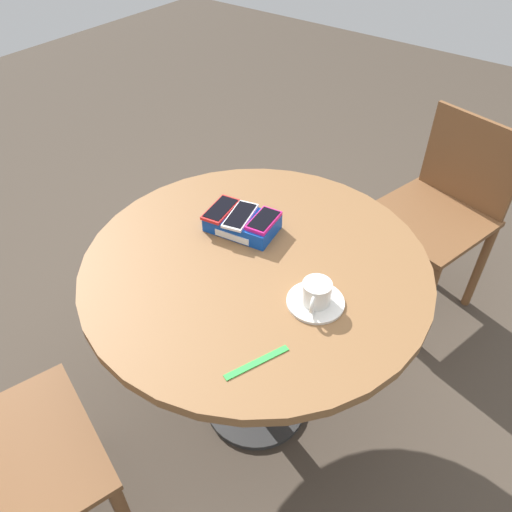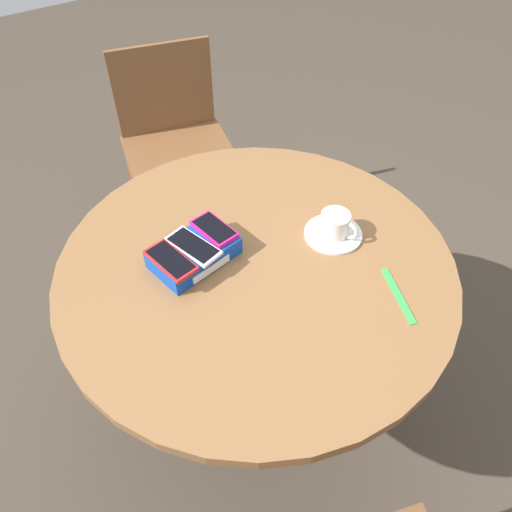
# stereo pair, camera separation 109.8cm
# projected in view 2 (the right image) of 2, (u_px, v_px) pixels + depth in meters

# --- Properties ---
(ground_plane) EXTENTS (8.00, 8.00, 0.00)m
(ground_plane) POSITION_uv_depth(u_px,v_px,m) (256.00, 402.00, 1.73)
(ground_plane) COLOR #42382D
(round_table) EXTENTS (0.97, 0.97, 0.72)m
(round_table) POSITION_uv_depth(u_px,v_px,m) (256.00, 289.00, 1.29)
(round_table) COLOR #2D2D2D
(round_table) RESTS_ON ground_plane
(phone_box) EXTENTS (0.22, 0.16, 0.05)m
(phone_box) POSITION_uv_depth(u_px,v_px,m) (194.00, 253.00, 1.20)
(phone_box) COLOR #0F42AD
(phone_box) RESTS_ON round_table
(phone_red) EXTENTS (0.08, 0.14, 0.01)m
(phone_red) POSITION_uv_depth(u_px,v_px,m) (170.00, 260.00, 1.15)
(phone_red) COLOR red
(phone_red) RESTS_ON phone_box
(phone_white) EXTENTS (0.10, 0.15, 0.01)m
(phone_white) POSITION_uv_depth(u_px,v_px,m) (193.00, 246.00, 1.18)
(phone_white) COLOR silver
(phone_white) RESTS_ON phone_box
(phone_magenta) EXTENTS (0.08, 0.12, 0.01)m
(phone_magenta) POSITION_uv_depth(u_px,v_px,m) (214.00, 229.00, 1.22)
(phone_magenta) COLOR #D11975
(phone_magenta) RESTS_ON phone_box
(saucer) EXTENTS (0.15, 0.15, 0.01)m
(saucer) POSITION_uv_depth(u_px,v_px,m) (333.00, 234.00, 1.28)
(saucer) COLOR silver
(saucer) RESTS_ON round_table
(coffee_cup) EXTENTS (0.07, 0.10, 0.06)m
(coffee_cup) POSITION_uv_depth(u_px,v_px,m) (335.00, 224.00, 1.25)
(coffee_cup) COLOR silver
(coffee_cup) RESTS_ON saucer
(lanyard_strap) EXTENTS (0.08, 0.16, 0.00)m
(lanyard_strap) POSITION_uv_depth(u_px,v_px,m) (398.00, 295.00, 1.14)
(lanyard_strap) COLOR green
(lanyard_strap) RESTS_ON round_table
(chair_near_window) EXTENTS (0.50, 0.50, 0.82)m
(chair_near_window) POSITION_uv_depth(u_px,v_px,m) (177.00, 149.00, 2.02)
(chair_near_window) COLOR brown
(chair_near_window) RESTS_ON ground_plane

